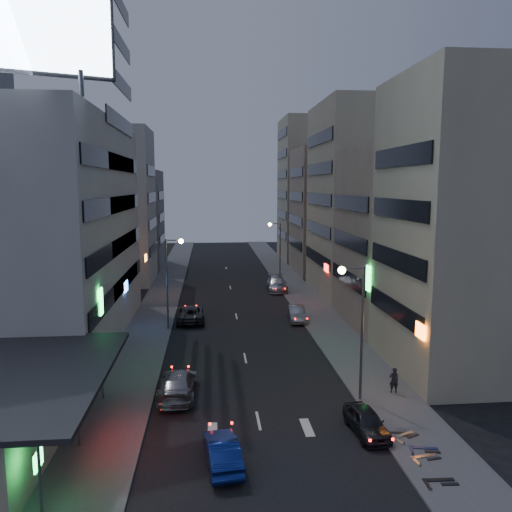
{
  "coord_description": "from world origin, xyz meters",
  "views": [
    {
      "loc": [
        -2.53,
        -21.56,
        12.74
      ],
      "look_at": [
        1.46,
        20.95,
        6.68
      ],
      "focal_mm": 35.0,
      "sensor_mm": 36.0,
      "label": 1
    }
  ],
  "objects": [
    {
      "name": "ground",
      "position": [
        0.0,
        0.0,
        0.0
      ],
      "size": [
        180.0,
        180.0,
        0.0
      ],
      "primitive_type": "plane",
      "color": "black",
      "rests_on": "ground"
    },
    {
      "name": "sidewalk_left",
      "position": [
        -8.0,
        30.0,
        0.06
      ],
      "size": [
        4.0,
        120.0,
        0.12
      ],
      "primitive_type": "cube",
      "color": "#4C4C4F",
      "rests_on": "ground"
    },
    {
      "name": "sidewalk_right",
      "position": [
        8.0,
        30.0,
        0.06
      ],
      "size": [
        4.0,
        120.0,
        0.12
      ],
      "primitive_type": "cube",
      "color": "#4C4C4F",
      "rests_on": "ground"
    },
    {
      "name": "white_building",
      "position": [
        -17.0,
        20.0,
        9.0
      ],
      "size": [
        14.0,
        24.0,
        18.0
      ],
      "primitive_type": "cube",
      "color": "#BBBCB6",
      "rests_on": "ground"
    },
    {
      "name": "shophouse_near",
      "position": [
        15.0,
        10.5,
        10.0
      ],
      "size": [
        10.0,
        11.0,
        20.0
      ],
      "primitive_type": "cube",
      "color": "#B1A98B",
      "rests_on": "ground"
    },
    {
      "name": "shophouse_mid",
      "position": [
        15.5,
        22.0,
        8.0
      ],
      "size": [
        11.0,
        12.0,
        16.0
      ],
      "primitive_type": "cube",
      "color": "tan",
      "rests_on": "ground"
    },
    {
      "name": "shophouse_far",
      "position": [
        15.0,
        35.0,
        11.0
      ],
      "size": [
        10.0,
        14.0,
        22.0
      ],
      "primitive_type": "cube",
      "color": "#B1A98B",
      "rests_on": "ground"
    },
    {
      "name": "far_left_a",
      "position": [
        -15.5,
        45.0,
        10.0
      ],
      "size": [
        11.0,
        10.0,
        20.0
      ],
      "primitive_type": "cube",
      "color": "#BBBCB6",
      "rests_on": "ground"
    },
    {
      "name": "far_left_b",
      "position": [
        -16.0,
        58.0,
        7.5
      ],
      "size": [
        12.0,
        10.0,
        15.0
      ],
      "primitive_type": "cube",
      "color": "gray",
      "rests_on": "ground"
    },
    {
      "name": "far_right_a",
      "position": [
        15.5,
        50.0,
        9.0
      ],
      "size": [
        11.0,
        12.0,
        18.0
      ],
      "primitive_type": "cube",
      "color": "tan",
      "rests_on": "ground"
    },
    {
      "name": "far_right_b",
      "position": [
        16.0,
        64.0,
        12.0
      ],
      "size": [
        12.0,
        12.0,
        24.0
      ],
      "primitive_type": "cube",
      "color": "#B1A98B",
      "rests_on": "ground"
    },
    {
      "name": "billboard",
      "position": [
        -12.99,
        9.97,
        21.66
      ],
      "size": [
        9.52,
        3.75,
        6.2
      ],
      "rotation": [
        0.0,
        0.0,
        0.35
      ],
      "color": "#595B60",
      "rests_on": "white_building"
    },
    {
      "name": "street_lamp_right_near",
      "position": [
        5.9,
        6.0,
        5.36
      ],
      "size": [
        1.6,
        0.44,
        8.02
      ],
      "color": "#595B60",
      "rests_on": "sidewalk_right"
    },
    {
      "name": "street_lamp_left",
      "position": [
        -5.9,
        22.0,
        5.36
      ],
      "size": [
        1.6,
        0.44,
        8.02
      ],
      "color": "#595B60",
      "rests_on": "sidewalk_left"
    },
    {
      "name": "street_lamp_right_far",
      "position": [
        5.9,
        40.0,
        5.36
      ],
      "size": [
        1.6,
        0.44,
        8.02
      ],
      "color": "#595B60",
      "rests_on": "sidewalk_right"
    },
    {
      "name": "parked_car_right_near",
      "position": [
        5.43,
        2.09,
        0.65
      ],
      "size": [
        1.84,
        3.9,
        1.29
      ],
      "primitive_type": "imported",
      "rotation": [
        0.0,
        0.0,
        0.08
      ],
      "color": "#25262B",
      "rests_on": "ground"
    },
    {
      "name": "parked_car_right_mid",
      "position": [
        5.6,
        23.89,
        0.7
      ],
      "size": [
        1.72,
        4.3,
        1.39
      ],
      "primitive_type": "imported",
      "rotation": [
        0.0,
        0.0,
        -0.06
      ],
      "color": "#9DA0A5",
      "rests_on": "ground"
    },
    {
      "name": "parked_car_left",
      "position": [
        -4.46,
        24.59,
        0.76
      ],
      "size": [
        2.78,
        5.6,
        1.53
      ],
      "primitive_type": "imported",
      "rotation": [
        0.0,
        0.0,
        3.19
      ],
      "color": "#292A2E",
      "rests_on": "ground"
    },
    {
      "name": "parked_car_right_far",
      "position": [
        5.6,
        37.6,
        0.82
      ],
      "size": [
        2.57,
        5.77,
        1.64
      ],
      "primitive_type": "imported",
      "rotation": [
        0.0,
        0.0,
        -0.05
      ],
      "color": "#ABADB3",
      "rests_on": "ground"
    },
    {
      "name": "road_car_blue",
      "position": [
        -2.08,
        -0.17,
        0.67
      ],
      "size": [
        1.88,
        4.21,
        1.34
      ],
      "primitive_type": "imported",
      "rotation": [
        0.0,
        0.0,
        3.26
      ],
      "color": "navy",
      "rests_on": "ground"
    },
    {
      "name": "road_car_silver",
      "position": [
        -4.58,
        7.66,
        0.78
      ],
      "size": [
        2.31,
        5.42,
        1.56
      ],
      "primitive_type": "imported",
      "rotation": [
        0.0,
        0.0,
        3.12
      ],
      "color": "gray",
      "rests_on": "ground"
    },
    {
      "name": "person",
      "position": [
        8.63,
        6.71,
        0.91
      ],
      "size": [
        0.6,
        0.41,
        1.57
      ],
      "primitive_type": "imported",
      "rotation": [
        0.0,
        0.0,
        3.08
      ],
      "color": "black",
      "rests_on": "sidewalk_right"
    },
    {
      "name": "scooter_black_a",
      "position": [
        7.9,
        -2.34,
        0.75
      ],
      "size": [
        0.77,
        2.08,
        1.26
      ],
      "primitive_type": null,
      "rotation": [
        0.0,
        0.0,
        1.53
      ],
      "color": "black",
      "rests_on": "sidewalk_right"
    },
    {
      "name": "scooter_silver_a",
      "position": [
        8.01,
        -0.32,
        0.72
      ],
      "size": [
        0.95,
        2.03,
        1.19
      ],
      "primitive_type": null,
      "rotation": [
        0.0,
        0.0,
        1.73
      ],
      "color": "gray",
      "rests_on": "sidewalk_right"
    },
    {
      "name": "scooter_blue",
      "position": [
        8.37,
        0.14,
        0.74
      ],
      "size": [
        1.11,
        2.12,
        1.24
      ],
      "primitive_type": null,
      "rotation": [
        0.0,
        0.0,
        1.35
      ],
      "color": "navy",
      "rests_on": "sidewalk_right"
    },
    {
      "name": "scooter_black_b",
      "position": [
        7.68,
        1.78,
        0.68
      ],
      "size": [
        0.84,
        1.89,
        1.12
      ],
      "primitive_type": null,
      "rotation": [
        0.0,
        0.0,
        1.44
      ],
      "color": "black",
      "rests_on": "sidewalk_right"
    },
    {
      "name": "scooter_silver_b",
      "position": [
        7.75,
        1.9,
        0.75
      ],
      "size": [
        1.46,
        2.15,
        1.25
      ],
      "primitive_type": null,
      "rotation": [
        0.0,
        0.0,
        1.99
      ],
      "color": "#A2A5A9",
      "rests_on": "sidewalk_right"
    }
  ]
}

